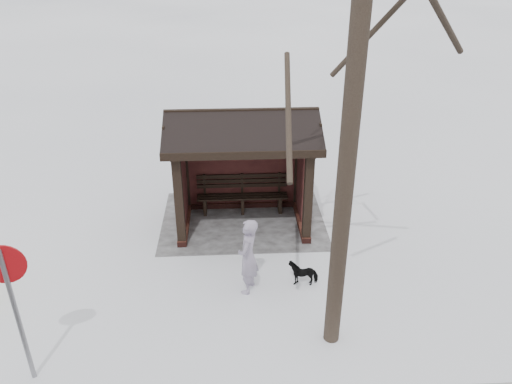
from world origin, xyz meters
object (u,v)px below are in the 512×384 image
pedestrian (248,256)px  road_sign (10,288)px  bus_shelter (242,144)px  dog (303,272)px

pedestrian → road_sign: road_sign is taller
bus_shelter → road_sign: bus_shelter is taller
bus_shelter → pedestrian: (-0.02, 2.85, -1.32)m
dog → road_sign: road_sign is taller
bus_shelter → dog: bus_shelter is taller
dog → bus_shelter: bearing=-153.2°
dog → road_sign: size_ratio=0.24×
bus_shelter → pedestrian: 3.15m
bus_shelter → dog: size_ratio=5.78×
pedestrian → dog: 1.33m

